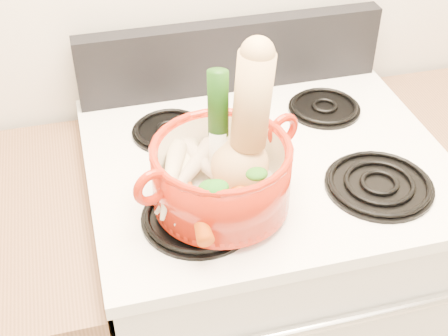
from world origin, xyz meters
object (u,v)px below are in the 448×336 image
object	(u,v)px
dutch_oven	(221,175)
leek	(218,126)
stove_body	(259,301)
squash	(241,125)

from	to	relation	value
dutch_oven	leek	distance (m)	0.10
stove_body	leek	distance (m)	0.68
stove_body	dutch_oven	world-z (taller)	dutch_oven
squash	leek	xyz separation A→B (m)	(-0.03, 0.03, -0.02)
stove_body	squash	xyz separation A→B (m)	(-0.10, -0.13, 0.68)
stove_body	leek	size ratio (longest dim) A/B	3.64
stove_body	dutch_oven	size ratio (longest dim) A/B	3.48
leek	stove_body	bearing A→B (deg)	55.17
squash	dutch_oven	bearing A→B (deg)	-175.29
stove_body	squash	world-z (taller)	squash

